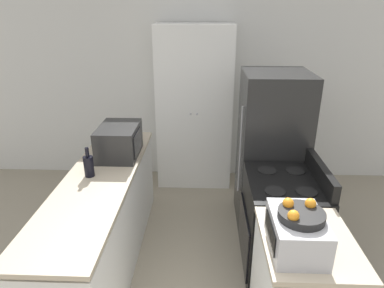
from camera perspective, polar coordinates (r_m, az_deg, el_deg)
wall_back at (r=4.74m, az=0.70°, el=9.59°), size 7.00×0.06×2.60m
counter_left at (r=3.38m, az=-14.55°, el=-12.60°), size 0.60×2.35×0.92m
pantry_cabinet at (r=4.53m, az=0.41°, el=5.91°), size 0.97×0.48×2.13m
stove at (r=3.31m, az=14.55°, el=-12.89°), size 0.66×0.79×1.08m
refrigerator at (r=3.81m, az=13.01°, el=-1.19°), size 0.70×0.72×1.71m
microwave at (r=3.48m, az=-12.03°, el=0.50°), size 0.38×0.53×0.31m
wine_bottle at (r=3.15m, az=-16.83°, el=-3.46°), size 0.09×0.09×0.27m
toaster_oven at (r=2.26m, az=16.99°, el=-13.97°), size 0.32×0.44×0.23m
fruit_bowl at (r=2.17m, az=17.65°, el=-10.99°), size 0.28×0.28×0.10m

